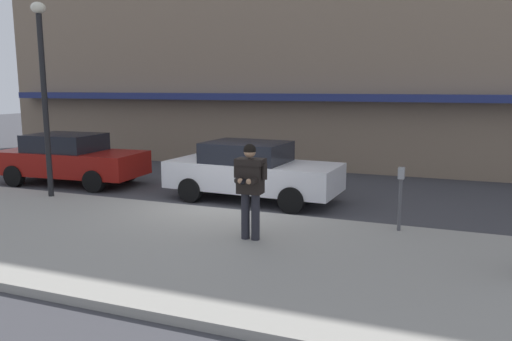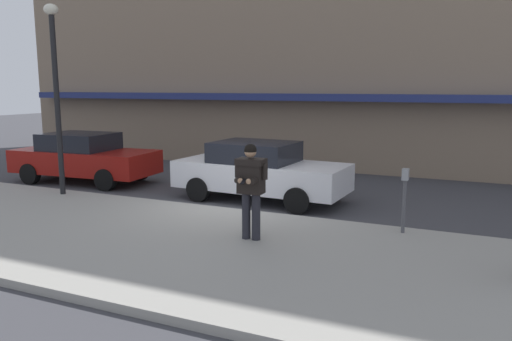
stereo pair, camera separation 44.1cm
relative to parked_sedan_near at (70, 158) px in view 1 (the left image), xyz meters
name	(u,v)px [view 1 (the left image)]	position (x,y,z in m)	size (l,w,h in m)	color
ground_plane	(222,211)	(5.79, -1.43, -0.79)	(80.00, 80.00, 0.00)	#3D3D42
sidewalk	(205,249)	(6.79, -4.28, -0.72)	(32.00, 5.30, 0.14)	#99968E
curb_paint_line	(261,215)	(6.79, -1.38, -0.79)	(28.00, 0.12, 0.01)	silver
parked_sedan_near	(70,158)	(0.00, 0.00, 0.00)	(4.61, 2.14, 1.54)	maroon
parked_sedan_mid	(252,171)	(6.02, -0.04, 0.00)	(4.59, 2.11, 1.54)	silver
man_texting_on_phone	(250,181)	(7.43, -3.64, 0.46)	(0.65, 0.59, 1.81)	#23232B
street_lamp_post	(43,80)	(1.18, -2.08, 2.35)	(0.36, 0.36, 4.88)	black
parking_meter	(401,190)	(9.97, -2.03, 0.18)	(0.12, 0.18, 1.27)	#4C4C51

